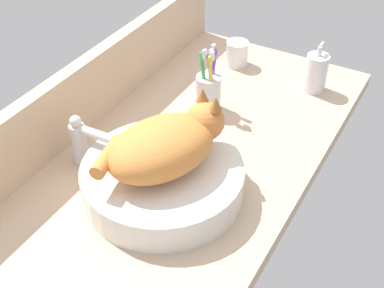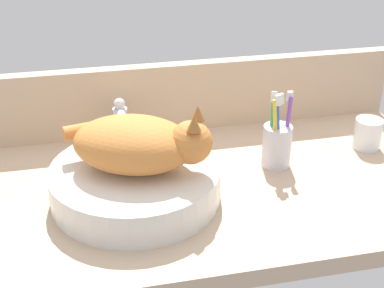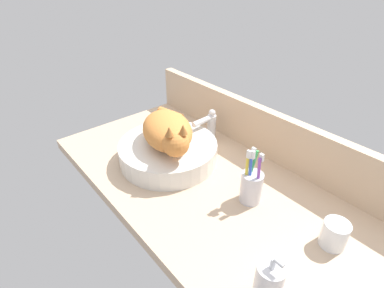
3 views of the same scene
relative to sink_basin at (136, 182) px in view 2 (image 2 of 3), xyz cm
name	(u,v)px [view 2 (image 2 of 3)]	position (x,y,z in cm)	size (l,w,h in cm)	color
ground_plane	(206,190)	(16.08, 2.68, -5.71)	(115.00, 60.26, 4.00)	tan
backsplash_panel	(181,96)	(16.08, 31.01, 5.36)	(115.00, 3.60, 18.15)	#CCAD8C
sink_basin	(136,182)	(0.00, 0.00, 0.00)	(35.91, 35.91, 7.43)	silver
cat	(140,143)	(1.29, -0.45, 9.47)	(30.18, 25.24, 14.00)	orange
faucet	(121,124)	(-0.72, 21.32, 3.59)	(3.60, 11.83, 13.60)	silver
toothbrush_cup	(277,144)	(33.79, 6.62, 1.98)	(6.71, 6.71, 18.68)	silver
water_glass	(367,136)	(59.06, 10.22, -0.44)	(6.72, 6.72, 7.62)	white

